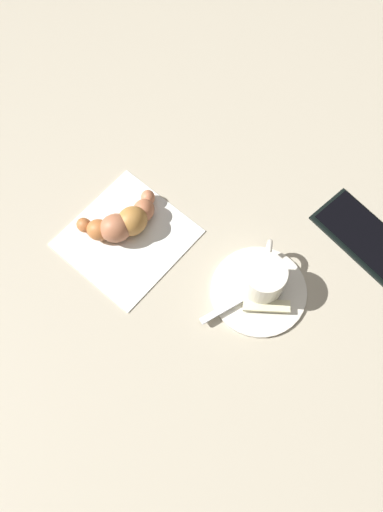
{
  "coord_description": "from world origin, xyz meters",
  "views": [
    {
      "loc": [
        0.13,
        -0.27,
        0.73
      ],
      "look_at": [
        -0.02,
        0.0,
        0.03
      ],
      "focal_mm": 39.69,
      "sensor_mm": 36.0,
      "label": 1
    }
  ],
  "objects_px": {
    "croissant": "(123,222)",
    "napkin": "(127,238)",
    "cell_phone": "(366,238)",
    "saucer": "(259,290)",
    "sugar_packet": "(266,306)",
    "espresso_cup": "(264,277)",
    "teaspoon": "(259,288)"
  },
  "relations": [
    {
      "from": "saucer",
      "to": "croissant",
      "type": "bearing_deg",
      "value": -179.12
    },
    {
      "from": "sugar_packet",
      "to": "napkin",
      "type": "relative_size",
      "value": 0.39
    },
    {
      "from": "teaspoon",
      "to": "sugar_packet",
      "type": "xyz_separation_m",
      "value": [
        0.02,
        -0.02,
        0.0
      ]
    },
    {
      "from": "teaspoon",
      "to": "cell_phone",
      "type": "distance_m",
      "value": 0.18
    },
    {
      "from": "sugar_packet",
      "to": "espresso_cup",
      "type": "bearing_deg",
      "value": 100.18
    },
    {
      "from": "saucer",
      "to": "croissant",
      "type": "xyz_separation_m",
      "value": [
        -0.21,
        -0.0,
        0.02
      ]
    },
    {
      "from": "saucer",
      "to": "croissant",
      "type": "distance_m",
      "value": 0.21
    },
    {
      "from": "saucer",
      "to": "cell_phone",
      "type": "bearing_deg",
      "value": 54.68
    },
    {
      "from": "croissant",
      "to": "cell_phone",
      "type": "bearing_deg",
      "value": 25.07
    },
    {
      "from": "cell_phone",
      "to": "croissant",
      "type": "bearing_deg",
      "value": -154.93
    },
    {
      "from": "saucer",
      "to": "espresso_cup",
      "type": "relative_size",
      "value": 1.57
    },
    {
      "from": "napkin",
      "to": "croissant",
      "type": "xyz_separation_m",
      "value": [
        -0.01,
        0.01,
        0.02
      ]
    },
    {
      "from": "cell_phone",
      "to": "espresso_cup",
      "type": "bearing_deg",
      "value": -126.9
    },
    {
      "from": "cell_phone",
      "to": "saucer",
      "type": "bearing_deg",
      "value": -125.32
    },
    {
      "from": "croissant",
      "to": "sugar_packet",
      "type": "bearing_deg",
      "value": -3.7
    },
    {
      "from": "teaspoon",
      "to": "cell_phone",
      "type": "bearing_deg",
      "value": 54.44
    },
    {
      "from": "espresso_cup",
      "to": "croissant",
      "type": "relative_size",
      "value": 0.74
    },
    {
      "from": "saucer",
      "to": "sugar_packet",
      "type": "height_order",
      "value": "sugar_packet"
    },
    {
      "from": "teaspoon",
      "to": "saucer",
      "type": "bearing_deg",
      "value": -19.19
    },
    {
      "from": "sugar_packet",
      "to": "croissant",
      "type": "relative_size",
      "value": 0.55
    },
    {
      "from": "espresso_cup",
      "to": "croissant",
      "type": "xyz_separation_m",
      "value": [
        -0.21,
        -0.01,
        -0.01
      ]
    },
    {
      "from": "sugar_packet",
      "to": "cell_phone",
      "type": "relative_size",
      "value": 0.37
    },
    {
      "from": "teaspoon",
      "to": "cell_phone",
      "type": "relative_size",
      "value": 0.74
    },
    {
      "from": "napkin",
      "to": "cell_phone",
      "type": "xyz_separation_m",
      "value": [
        0.3,
        0.16,
        0.0
      ]
    },
    {
      "from": "saucer",
      "to": "cell_phone",
      "type": "height_order",
      "value": "same"
    },
    {
      "from": "napkin",
      "to": "cell_phone",
      "type": "bearing_deg",
      "value": 27.41
    },
    {
      "from": "saucer",
      "to": "napkin",
      "type": "height_order",
      "value": "saucer"
    },
    {
      "from": "saucer",
      "to": "sugar_packet",
      "type": "xyz_separation_m",
      "value": [
        0.02,
        -0.02,
        0.01
      ]
    },
    {
      "from": "croissant",
      "to": "napkin",
      "type": "bearing_deg",
      "value": -43.52
    },
    {
      "from": "saucer",
      "to": "cell_phone",
      "type": "xyz_separation_m",
      "value": [
        0.1,
        0.14,
        -0.0
      ]
    },
    {
      "from": "espresso_cup",
      "to": "napkin",
      "type": "height_order",
      "value": "espresso_cup"
    },
    {
      "from": "napkin",
      "to": "cell_phone",
      "type": "height_order",
      "value": "cell_phone"
    }
  ]
}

